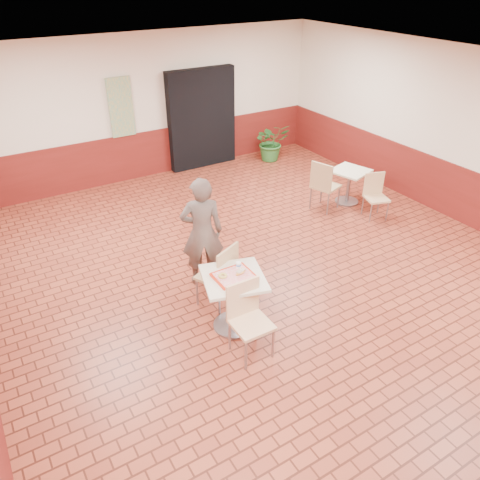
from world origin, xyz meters
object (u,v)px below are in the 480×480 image
main_table (234,293)px  chair_main_back (221,273)px  ring_donut (223,276)px  paper_cup (238,265)px  serving_tray (233,276)px  long_john_donut (241,272)px  chair_second_left (324,183)px  potted_plant (271,142)px  second_table (349,181)px  chair_second_front (375,193)px  customer (202,232)px  chair_main_front (248,315)px

main_table → chair_main_back: (0.08, 0.47, 0.01)m
ring_donut → paper_cup: (0.27, 0.07, 0.02)m
serving_tray → long_john_donut: bearing=-11.9°
long_john_donut → paper_cup: paper_cup is taller
long_john_donut → main_table: bearing=168.1°
chair_second_left → potted_plant: 2.78m
ring_donut → chair_main_back: bearing=64.2°
ring_donut → second_table: 4.46m
main_table → chair_main_back: bearing=80.6°
ring_donut → chair_second_front: ring_donut is taller
long_john_donut → chair_second_left: bearing=33.4°
customer → second_table: (3.70, 0.90, -0.38)m
chair_main_front → second_table: 4.63m
chair_main_front → paper_cup: (0.21, 0.56, 0.33)m
chair_main_front → long_john_donut: (0.17, 0.44, 0.31)m
ring_donut → potted_plant: bearing=49.6°
chair_main_back → long_john_donut: size_ratio=6.03×
second_table → serving_tray: bearing=-152.3°
main_table → chair_second_front: (3.84, 1.32, -0.07)m
serving_tray → second_table: serving_tray is taller
second_table → chair_main_front: bearing=-147.7°
paper_cup → second_table: (3.70, 1.92, -0.41)m
chair_second_left → customer: bearing=88.5°
serving_tray → second_table: bearing=27.7°
main_table → chair_second_left: (3.19, 2.02, 0.01)m
chair_main_back → second_table: chair_main_back is taller
main_table → chair_main_front: 0.47m
main_table → ring_donut: 0.34m
serving_tray → chair_second_left: bearing=32.4°
chair_main_back → second_table: bearing=178.7°
chair_main_front → chair_second_left: chair_second_left is taller
chair_second_front → second_table: bearing=108.2°
chair_main_front → customer: bearing=82.9°
second_table → chair_second_front: size_ratio=0.81×
chair_main_back → paper_cup: chair_main_back is taller
chair_main_back → serving_tray: bearing=56.9°
ring_donut → chair_second_left: chair_second_left is taller
customer → paper_cup: 1.01m
ring_donut → chair_second_front: 4.19m
second_table → potted_plant: 2.71m
main_table → chair_second_left: size_ratio=0.81×
customer → paper_cup: (-0.01, -1.01, 0.03)m
main_table → potted_plant: 6.10m
chair_main_back → chair_second_left: chair_second_left is taller
paper_cup → potted_plant: (3.72, 4.62, -0.42)m
chair_main_back → potted_plant: bearing=-155.3°
serving_tray → ring_donut: bearing=166.9°
serving_tray → customer: bearing=82.8°
ring_donut → long_john_donut: bearing=-12.6°
customer → chair_second_left: customer is taller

